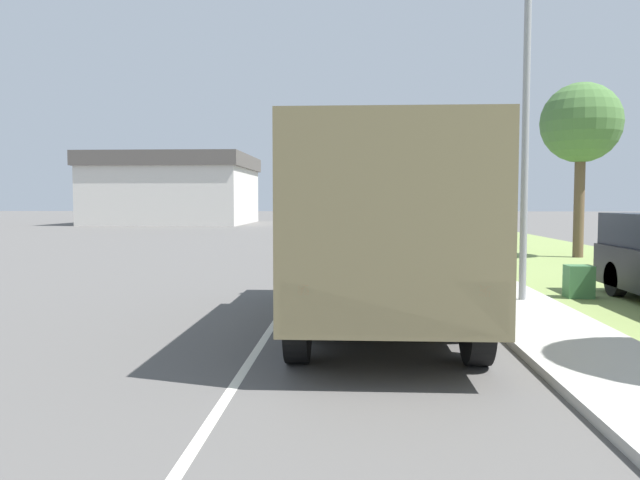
{
  "coord_description": "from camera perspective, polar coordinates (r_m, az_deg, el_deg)",
  "views": [
    {
      "loc": [
        1.35,
        1.55,
        2.1
      ],
      "look_at": [
        0.71,
        13.38,
        1.36
      ],
      "focal_mm": 35.0,
      "sensor_mm": 36.0,
      "label": 1
    }
  ],
  "objects": [
    {
      "name": "grass_strip_right",
      "position": [
        39.24,
        14.18,
        0.42
      ],
      "size": [
        7.0,
        120.0,
        0.02
      ],
      "color": "olive",
      "rests_on": "ground"
    },
    {
      "name": "lane_centre_stripe",
      "position": [
        38.54,
        1.08,
        0.46
      ],
      "size": [
        0.12,
        120.0,
        0.0
      ],
      "color": "silver",
      "rests_on": "ground"
    },
    {
      "name": "car_nearest_ahead",
      "position": [
        21.38,
        3.91,
        -0.2
      ],
      "size": [
        1.88,
        4.19,
        1.54
      ],
      "color": "black",
      "rests_on": "ground"
    },
    {
      "name": "tree_mid_right",
      "position": [
        25.08,
        22.77,
        9.71
      ],
      "size": [
        2.91,
        2.91,
        6.4
      ],
      "color": "brown",
      "rests_on": "grass_strip_right"
    },
    {
      "name": "car_second_ahead",
      "position": [
        33.99,
        4.42,
        1.13
      ],
      "size": [
        1.72,
        4.84,
        1.43
      ],
      "color": "black",
      "rests_on": "ground"
    },
    {
      "name": "utility_box",
      "position": [
        14.54,
        22.59,
        -3.53
      ],
      "size": [
        0.55,
        0.45,
        0.7
      ],
      "color": "#3D7042",
      "rests_on": "grass_strip_right"
    },
    {
      "name": "building_distant",
      "position": [
        59.79,
        -13.1,
        4.55
      ],
      "size": [
        14.08,
        13.63,
        6.33
      ],
      "color": "beige",
      "rests_on": "ground"
    },
    {
      "name": "car_third_ahead",
      "position": [
        45.39,
        3.61,
        1.79
      ],
      "size": [
        1.88,
        4.63,
        1.52
      ],
      "color": "black",
      "rests_on": "ground"
    },
    {
      "name": "military_truck",
      "position": [
        10.26,
        5.49,
        1.61
      ],
      "size": [
        2.59,
        7.41,
        3.11
      ],
      "color": "#606647",
      "rests_on": "ground"
    },
    {
      "name": "ground_plane",
      "position": [
        38.54,
        1.08,
        0.46
      ],
      "size": [
        180.0,
        180.0,
        0.0
      ],
      "primitive_type": "plane",
      "color": "#565451"
    },
    {
      "name": "lamp_post",
      "position": [
        13.26,
        17.49,
        13.63
      ],
      "size": [
        1.69,
        0.24,
        7.31
      ],
      "color": "gray",
      "rests_on": "sidewalk_right"
    },
    {
      "name": "sidewalk_right",
      "position": [
        38.64,
        7.77,
        0.52
      ],
      "size": [
        1.8,
        120.0,
        0.12
      ],
      "color": "#ADAAA3",
      "rests_on": "ground"
    }
  ]
}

